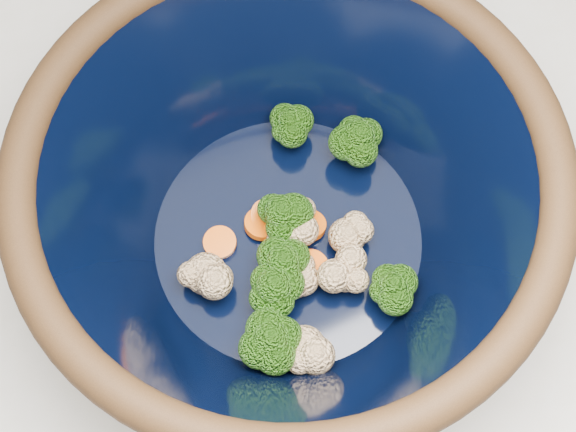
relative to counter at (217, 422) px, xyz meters
The scene contains 3 objects.
counter is the anchor object (origin of this frame).
mixing_bowl 0.56m from the counter, ahead, with size 0.51×0.51×0.17m.
vegetable_pile 0.53m from the counter, ahead, with size 0.20×0.21×0.05m.
Camera 1 is at (0.01, -0.21, 1.55)m, focal length 50.00 mm.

